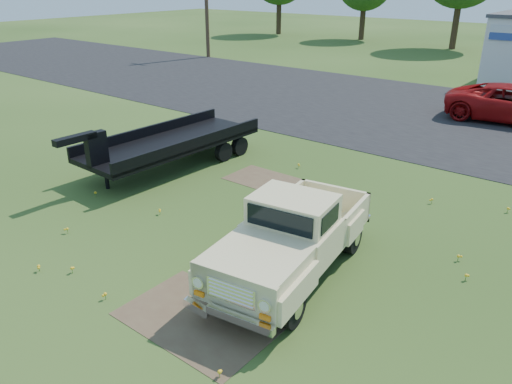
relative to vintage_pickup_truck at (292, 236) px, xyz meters
The scene contains 6 objects.
ground 2.27m from the vintage_pickup_truck, 164.07° to the left, with size 140.00×140.00×0.00m, color #274315.
asphalt_lot 15.72m from the vintage_pickup_truck, 97.25° to the left, with size 90.00×14.00×0.02m, color black.
dirt_patch_a 2.66m from the vintage_pickup_truck, 101.14° to the right, with size 3.00×2.00×0.01m, color brown.
dirt_patch_b 5.77m from the vintage_pickup_truck, 134.39° to the left, with size 2.20×1.60×0.01m, color brown.
vintage_pickup_truck is the anchor object (origin of this frame).
flatbed_trailer 7.85m from the vintage_pickup_truck, 156.61° to the left, with size 2.36×7.09×1.93m, color black, non-canonical shape.
Camera 1 is at (7.28, -8.48, 6.10)m, focal length 35.00 mm.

